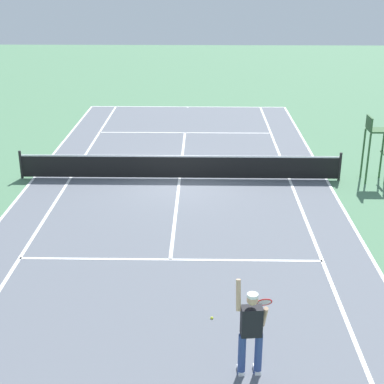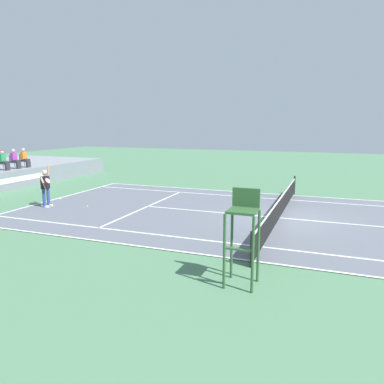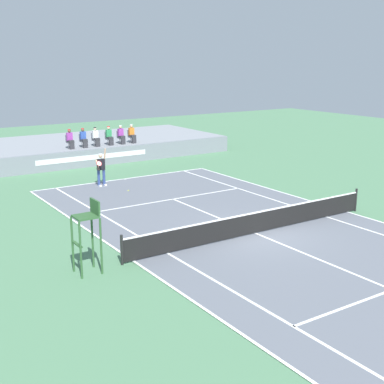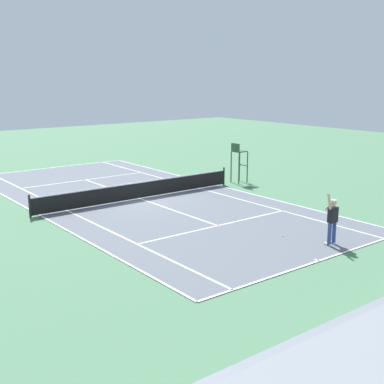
{
  "view_description": "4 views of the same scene",
  "coord_description": "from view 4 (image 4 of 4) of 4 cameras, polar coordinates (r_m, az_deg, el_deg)",
  "views": [
    {
      "loc": [
        -0.86,
        20.14,
        7.39
      ],
      "look_at": [
        -0.54,
        3.86,
        1.0
      ],
      "focal_mm": 53.55,
      "sensor_mm": 36.0,
      "label": 1
    },
    {
      "loc": [
        -15.87,
        -1.98,
        4.03
      ],
      "look_at": [
        -0.54,
        3.86,
        1.0
      ],
      "focal_mm": 34.67,
      "sensor_mm": 36.0,
      "label": 2
    },
    {
      "loc": [
        -13.26,
        -15.44,
        6.85
      ],
      "look_at": [
        -0.54,
        3.86,
        1.0
      ],
      "focal_mm": 49.5,
      "sensor_mm": 36.0,
      "label": 3
    },
    {
      "loc": [
        13.96,
        22.61,
        6.37
      ],
      "look_at": [
        -0.54,
        3.86,
        1.0
      ],
      "focal_mm": 47.8,
      "sensor_mm": 36.0,
      "label": 4
    }
  ],
  "objects": [
    {
      "name": "net",
      "position": [
        27.21,
        -5.88,
        0.29
      ],
      "size": [
        11.98,
        0.1,
        1.07
      ],
      "color": "black",
      "rests_on": "ground"
    },
    {
      "name": "umpire_chair",
      "position": [
        31.29,
        5.22,
        3.86
      ],
      "size": [
        0.77,
        0.77,
        2.44
      ],
      "color": "#2D562D",
      "rests_on": "ground"
    },
    {
      "name": "ground_plane",
      "position": [
        27.33,
        -5.86,
        -0.78
      ],
      "size": [
        80.0,
        80.0,
        0.0
      ],
      "primitive_type": "plane",
      "color": "#4C7A56"
    },
    {
      "name": "court",
      "position": [
        27.33,
        -5.86,
        -0.76
      ],
      "size": [
        11.08,
        23.88,
        0.03
      ],
      "color": "slate",
      "rests_on": "ground"
    },
    {
      "name": "tennis_player",
      "position": [
        20.3,
        15.38,
        -3.06
      ],
      "size": [
        0.76,
        0.67,
        2.08
      ],
      "color": "navy",
      "rests_on": "ground"
    },
    {
      "name": "tennis_ball",
      "position": [
        21.15,
        10.08,
        -4.87
      ],
      "size": [
        0.07,
        0.07,
        0.07
      ],
      "primitive_type": "sphere",
      "color": "#D1E533",
      "rests_on": "ground"
    }
  ]
}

